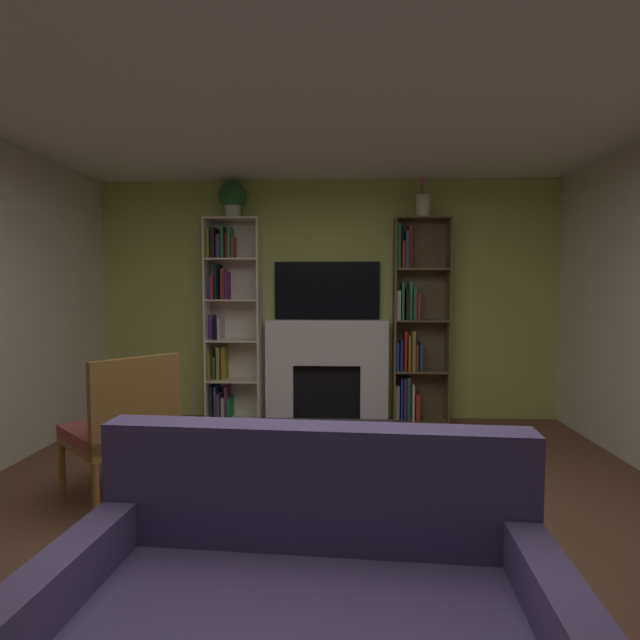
{
  "coord_description": "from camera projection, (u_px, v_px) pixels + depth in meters",
  "views": [
    {
      "loc": [
        0.17,
        -2.54,
        1.47
      ],
      "look_at": [
        0.0,
        1.18,
        1.23
      ],
      "focal_mm": 27.34,
      "sensor_mm": 36.0,
      "label": 1
    }
  ],
  "objects": [
    {
      "name": "bookshelf_left",
      "position": [
        228.0,
        320.0,
        5.44
      ],
      "size": [
        0.6,
        0.32,
        2.23
      ],
      "color": "silver",
      "rests_on": "ground_plane"
    },
    {
      "name": "ground_plane",
      "position": [
        310.0,
        559.0,
        2.64
      ],
      "size": [
        7.08,
        7.08,
        0.0
      ],
      "primitive_type": "plane",
      "color": "brown"
    },
    {
      "name": "fireplace",
      "position": [
        327.0,
        368.0,
        5.45
      ],
      "size": [
        1.46,
        0.49,
        1.12
      ],
      "color": "white",
      "rests_on": "ground_plane"
    },
    {
      "name": "armchair",
      "position": [
        124.0,
        426.0,
        3.27
      ],
      "size": [
        0.86,
        0.86,
        1.03
      ],
      "color": "brown",
      "rests_on": "ground_plane"
    },
    {
      "name": "potted_plant",
      "position": [
        233.0,
        197.0,
        5.32
      ],
      "size": [
        0.3,
        0.3,
        0.4
      ],
      "color": "beige",
      "rests_on": "bookshelf_left"
    },
    {
      "name": "tv",
      "position": [
        327.0,
        291.0,
        5.46
      ],
      "size": [
        1.17,
        0.06,
        0.65
      ],
      "primitive_type": "cube",
      "color": "black",
      "rests_on": "fireplace"
    },
    {
      "name": "wall_back_accent",
      "position": [
        327.0,
        300.0,
        5.52
      ],
      "size": [
        5.27,
        0.06,
        2.68
      ],
      "primitive_type": "cube",
      "color": "#B6C263",
      "rests_on": "ground_plane"
    },
    {
      "name": "ceiling",
      "position": [
        309.0,
        43.0,
        2.46
      ],
      "size": [
        5.27,
        6.02,
        0.06
      ],
      "primitive_type": "cube",
      "color": "white",
      "rests_on": "wall_back_accent"
    },
    {
      "name": "bookshelf_right",
      "position": [
        414.0,
        327.0,
        5.37
      ],
      "size": [
        0.6,
        0.27,
        2.23
      ],
      "color": "brown",
      "rests_on": "ground_plane"
    },
    {
      "name": "couch",
      "position": [
        304.0,
        634.0,
        1.65
      ],
      "size": [
        1.75,
        1.0,
        0.93
      ],
      "color": "#564771",
      "rests_on": "ground_plane"
    },
    {
      "name": "vase_with_flowers",
      "position": [
        423.0,
        204.0,
        5.23
      ],
      "size": [
        0.15,
        0.15,
        0.42
      ],
      "color": "beige",
      "rests_on": "bookshelf_right"
    }
  ]
}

